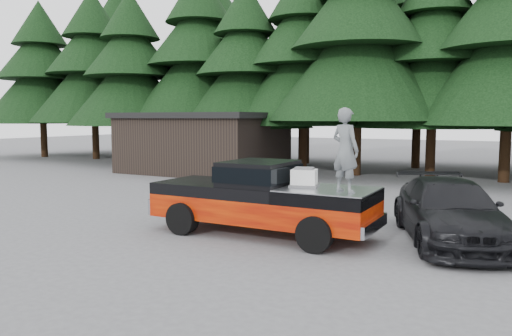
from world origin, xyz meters
The scene contains 8 objects.
ground centered at (0.00, 0.00, 0.00)m, with size 120.00×120.00×0.00m, color #505052.
pickup_truck centered at (0.94, 0.21, 0.67)m, with size 6.00×2.04×1.33m, color #C13302, non-canonical shape.
truck_cab centered at (0.84, 0.21, 1.62)m, with size 1.66×1.90×0.59m, color black.
air_compressor centered at (2.08, 0.25, 1.54)m, with size 0.60×0.50×0.41m, color white.
man_on_bed centered at (3.25, -0.13, 2.30)m, with size 0.71×0.46×1.94m, color #5A6062.
parked_car centered at (5.30, 1.76, 0.76)m, with size 2.13×5.24×1.52m, color black.
utility_building centered at (-9.00, 12.00, 1.67)m, with size 8.40×6.40×3.30m.
treeline centered at (0.42, 17.20, 7.72)m, with size 60.15×16.05×17.50m.
Camera 1 is at (6.88, -11.07, 3.04)m, focal length 35.00 mm.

